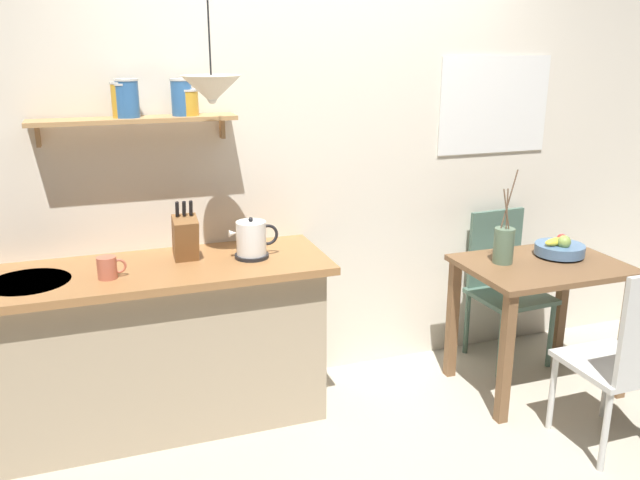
% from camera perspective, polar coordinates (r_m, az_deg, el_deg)
% --- Properties ---
extents(ground_plane, '(14.00, 14.00, 0.00)m').
position_cam_1_polar(ground_plane, '(3.68, 2.86, -15.27)').
color(ground_plane, '#BCB29E').
extents(back_wall, '(6.80, 0.11, 2.70)m').
position_cam_1_polar(back_wall, '(3.84, 2.33, 7.81)').
color(back_wall, silver).
rests_on(back_wall, ground_plane).
extents(kitchen_counter, '(1.83, 0.63, 0.88)m').
position_cam_1_polar(kitchen_counter, '(3.54, -14.47, -8.92)').
color(kitchen_counter, tan).
rests_on(kitchen_counter, ground_plane).
extents(wall_shelf, '(0.99, 0.20, 0.32)m').
position_cam_1_polar(wall_shelf, '(3.39, -14.92, 11.05)').
color(wall_shelf, tan).
extents(dining_table, '(0.88, 0.64, 0.76)m').
position_cam_1_polar(dining_table, '(3.94, 18.47, -3.87)').
color(dining_table, brown).
rests_on(dining_table, ground_plane).
extents(dining_chair_near, '(0.42, 0.44, 0.98)m').
position_cam_1_polar(dining_chair_near, '(3.49, 25.04, -8.99)').
color(dining_chair_near, silver).
rests_on(dining_chair_near, ground_plane).
extents(dining_chair_far, '(0.45, 0.43, 0.94)m').
position_cam_1_polar(dining_chair_far, '(4.31, 15.54, -3.29)').
color(dining_chair_far, '#4C6B5B').
rests_on(dining_chair_far, ground_plane).
extents(fruit_bowl, '(0.28, 0.28, 0.14)m').
position_cam_1_polar(fruit_bowl, '(4.03, 19.96, -0.66)').
color(fruit_bowl, '#51759E').
rests_on(fruit_bowl, dining_table).
extents(twig_vase, '(0.11, 0.11, 0.53)m').
position_cam_1_polar(twig_vase, '(3.80, 15.56, -0.40)').
color(twig_vase, '#567056').
rests_on(twig_vase, dining_table).
extents(electric_kettle, '(0.26, 0.18, 0.21)m').
position_cam_1_polar(electric_kettle, '(3.39, -5.90, 0.01)').
color(electric_kettle, black).
rests_on(electric_kettle, kitchen_counter).
extents(knife_block, '(0.12, 0.17, 0.31)m').
position_cam_1_polar(knife_block, '(3.38, -11.53, 0.25)').
color(knife_block, brown).
rests_on(knife_block, kitchen_counter).
extents(coffee_mug_by_sink, '(0.13, 0.09, 0.11)m').
position_cam_1_polar(coffee_mug_by_sink, '(3.24, -17.83, -2.27)').
color(coffee_mug_by_sink, '#C6664C').
rests_on(coffee_mug_by_sink, kitchen_counter).
extents(pendant_lamp, '(0.27, 0.27, 0.51)m').
position_cam_1_polar(pendant_lamp, '(3.09, -9.32, 12.69)').
color(pendant_lamp, black).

